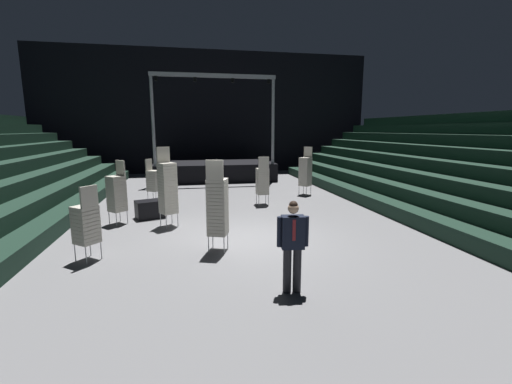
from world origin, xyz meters
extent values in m
cube|color=slate|center=(0.00, 0.00, -0.05)|extent=(22.00, 30.00, 0.10)
cube|color=black|center=(0.00, 15.00, 4.00)|extent=(22.00, 0.30, 8.00)
cube|color=black|center=(-5.38, 1.00, 0.23)|extent=(0.75, 24.00, 0.45)
cube|color=black|center=(-6.12, 1.00, 0.68)|extent=(0.75, 24.00, 0.45)
cube|color=black|center=(5.38, 1.00, 0.23)|extent=(0.75, 24.00, 0.45)
cube|color=black|center=(6.12, 1.00, 0.68)|extent=(0.75, 24.00, 0.45)
cube|color=black|center=(6.88, 1.00, 1.12)|extent=(0.75, 24.00, 0.45)
cube|color=black|center=(7.62, 1.00, 1.57)|extent=(0.75, 24.00, 0.45)
cube|color=black|center=(8.38, 1.00, 2.02)|extent=(0.75, 24.00, 0.45)
cube|color=black|center=(9.12, 1.00, 2.48)|extent=(0.75, 24.00, 0.45)
cube|color=black|center=(0.00, 11.39, 0.50)|extent=(6.82, 3.56, 1.00)
cylinder|color=#9EA0A8|center=(-3.16, 9.86, 3.32)|extent=(0.16, 0.16, 4.63)
cylinder|color=#9EA0A8|center=(3.16, 9.86, 3.32)|extent=(0.16, 0.16, 4.63)
cube|color=#9EA0A8|center=(0.00, 9.86, 5.63)|extent=(6.52, 0.20, 0.20)
cylinder|color=black|center=(-2.91, 9.86, 5.41)|extent=(0.18, 0.18, 0.22)
cylinder|color=black|center=(-0.97, 9.86, 5.41)|extent=(0.18, 0.18, 0.22)
cylinder|color=black|center=(0.97, 9.86, 5.41)|extent=(0.18, 0.18, 0.22)
cylinder|color=black|center=(2.91, 9.86, 5.41)|extent=(0.18, 0.18, 0.22)
cylinder|color=black|center=(0.36, -3.22, 0.41)|extent=(0.15, 0.15, 0.83)
cylinder|color=black|center=(0.18, -3.20, 0.41)|extent=(0.15, 0.15, 0.83)
cube|color=silver|center=(0.27, -3.27, 1.12)|extent=(0.19, 0.12, 0.59)
cube|color=black|center=(0.27, -3.21, 1.12)|extent=(0.43, 0.28, 0.59)
cube|color=maroon|center=(0.26, -3.33, 1.19)|extent=(0.06, 0.02, 0.38)
cylinder|color=black|center=(0.51, -3.24, 1.13)|extent=(0.11, 0.11, 0.54)
cylinder|color=black|center=(0.04, -3.18, 1.13)|extent=(0.11, 0.11, 0.54)
sphere|color=#DBAD89|center=(0.27, -3.21, 1.55)|extent=(0.19, 0.19, 0.19)
sphere|color=black|center=(0.27, -3.21, 1.61)|extent=(0.16, 0.16, 0.16)
cylinder|color=#B2B5BA|center=(1.13, 4.33, 0.20)|extent=(0.02, 0.02, 0.40)
cylinder|color=#B2B5BA|center=(1.51, 4.34, 0.20)|extent=(0.02, 0.02, 0.40)
cylinder|color=#B2B5BA|center=(1.15, 3.95, 0.20)|extent=(0.02, 0.02, 0.40)
cylinder|color=#B2B5BA|center=(1.53, 3.96, 0.20)|extent=(0.02, 0.02, 0.40)
cube|color=#B7B2A3|center=(1.33, 4.15, 0.44)|extent=(0.46, 0.46, 0.08)
cube|color=#B7B2A3|center=(1.33, 4.15, 0.53)|extent=(0.46, 0.46, 0.08)
cube|color=#B7B2A3|center=(1.33, 4.15, 0.61)|extent=(0.46, 0.46, 0.08)
cube|color=#B7B2A3|center=(1.33, 4.15, 0.70)|extent=(0.46, 0.46, 0.08)
cube|color=#B7B2A3|center=(1.33, 4.15, 0.78)|extent=(0.46, 0.46, 0.08)
cube|color=#B7B2A3|center=(1.33, 4.15, 0.87)|extent=(0.46, 0.46, 0.08)
cube|color=#B7B2A3|center=(1.33, 4.15, 0.95)|extent=(0.46, 0.46, 0.08)
cube|color=#B7B2A3|center=(1.33, 4.15, 1.04)|extent=(0.46, 0.46, 0.08)
cube|color=#B7B2A3|center=(1.33, 4.15, 1.12)|extent=(0.46, 0.46, 0.08)
cube|color=#B7B2A3|center=(1.33, 4.15, 1.21)|extent=(0.46, 0.46, 0.08)
cube|color=#B7B2A3|center=(1.33, 4.15, 1.29)|extent=(0.46, 0.46, 0.08)
cube|color=#B7B2A3|center=(1.33, 4.15, 1.38)|extent=(0.46, 0.46, 0.08)
cube|color=#B7B2A3|center=(1.34, 3.95, 1.65)|extent=(0.41, 0.07, 0.46)
cylinder|color=#B2B5BA|center=(-1.85, 1.59, 0.20)|extent=(0.02, 0.02, 0.40)
cylinder|color=#B2B5BA|center=(-2.18, 1.40, 0.20)|extent=(0.02, 0.02, 0.40)
cylinder|color=#B2B5BA|center=(-2.04, 1.92, 0.20)|extent=(0.02, 0.02, 0.40)
cylinder|color=#B2B5BA|center=(-2.37, 1.73, 0.20)|extent=(0.02, 0.02, 0.40)
cube|color=#B7B2A3|center=(-2.11, 1.66, 0.44)|extent=(0.60, 0.60, 0.08)
cube|color=#B7B2A3|center=(-2.11, 1.66, 0.53)|extent=(0.60, 0.60, 0.08)
cube|color=#B7B2A3|center=(-2.11, 1.66, 0.61)|extent=(0.60, 0.60, 0.08)
cube|color=#B7B2A3|center=(-2.11, 1.66, 0.70)|extent=(0.60, 0.60, 0.08)
cube|color=#B7B2A3|center=(-2.11, 1.66, 0.78)|extent=(0.60, 0.60, 0.08)
cube|color=#B7B2A3|center=(-2.11, 1.66, 0.87)|extent=(0.60, 0.60, 0.08)
cube|color=#B7B2A3|center=(-2.11, 1.66, 0.95)|extent=(0.60, 0.60, 0.08)
cube|color=#B7B2A3|center=(-2.11, 1.66, 1.04)|extent=(0.60, 0.60, 0.08)
cube|color=#B7B2A3|center=(-2.11, 1.66, 1.12)|extent=(0.60, 0.60, 0.08)
cube|color=#B7B2A3|center=(-2.11, 1.66, 1.21)|extent=(0.60, 0.60, 0.08)
cube|color=#B7B2A3|center=(-2.11, 1.66, 1.29)|extent=(0.60, 0.60, 0.08)
cube|color=#B7B2A3|center=(-2.11, 1.66, 1.38)|extent=(0.60, 0.60, 0.08)
cube|color=#B7B2A3|center=(-2.11, 1.66, 1.46)|extent=(0.60, 0.60, 0.08)
cube|color=#B7B2A3|center=(-2.11, 1.66, 1.55)|extent=(0.60, 0.60, 0.08)
cube|color=#B7B2A3|center=(-2.11, 1.66, 1.63)|extent=(0.60, 0.60, 0.08)
cube|color=#B7B2A3|center=(-2.11, 1.66, 1.72)|extent=(0.60, 0.60, 0.08)
cube|color=#B7B2A3|center=(-2.11, 1.66, 1.80)|extent=(0.60, 0.60, 0.08)
cube|color=#B7B2A3|center=(-2.11, 1.66, 1.89)|extent=(0.60, 0.60, 0.08)
cube|color=#B7B2A3|center=(-2.21, 1.83, 2.16)|extent=(0.38, 0.24, 0.46)
cylinder|color=#B2B5BA|center=(-0.95, -0.53, 0.20)|extent=(0.02, 0.02, 0.40)
cylinder|color=#B2B5BA|center=(-0.59, -0.65, 0.20)|extent=(0.02, 0.02, 0.40)
cylinder|color=#B2B5BA|center=(-1.08, -0.88, 0.20)|extent=(0.02, 0.02, 0.40)
cylinder|color=#B2B5BA|center=(-0.72, -1.01, 0.20)|extent=(0.02, 0.02, 0.40)
cube|color=#B7B2A3|center=(-0.84, -0.77, 0.44)|extent=(0.56, 0.56, 0.08)
cube|color=#B7B2A3|center=(-0.84, -0.77, 0.53)|extent=(0.56, 0.56, 0.08)
cube|color=#B7B2A3|center=(-0.84, -0.77, 0.61)|extent=(0.56, 0.56, 0.08)
cube|color=#B7B2A3|center=(-0.84, -0.77, 0.70)|extent=(0.56, 0.56, 0.08)
cube|color=#B7B2A3|center=(-0.84, -0.77, 0.78)|extent=(0.56, 0.56, 0.08)
cube|color=#B7B2A3|center=(-0.84, -0.77, 0.87)|extent=(0.56, 0.56, 0.08)
cube|color=#B7B2A3|center=(-0.84, -0.77, 0.95)|extent=(0.56, 0.56, 0.08)
cube|color=#B7B2A3|center=(-0.84, -0.77, 1.04)|extent=(0.56, 0.56, 0.08)
cube|color=#B7B2A3|center=(-0.84, -0.77, 1.12)|extent=(0.56, 0.56, 0.08)
cube|color=#B7B2A3|center=(-0.84, -0.77, 1.21)|extent=(0.56, 0.56, 0.08)
cube|color=#B7B2A3|center=(-0.84, -0.77, 1.29)|extent=(0.56, 0.56, 0.08)
cube|color=#B7B2A3|center=(-0.84, -0.77, 1.38)|extent=(0.56, 0.56, 0.08)
cube|color=#B7B2A3|center=(-0.84, -0.77, 1.46)|extent=(0.56, 0.56, 0.08)
cube|color=#B7B2A3|center=(-0.84, -0.77, 1.55)|extent=(0.56, 0.56, 0.08)
cube|color=#B7B2A3|center=(-0.84, -0.77, 1.63)|extent=(0.56, 0.56, 0.08)
cube|color=#B7B2A3|center=(-0.84, -0.77, 1.72)|extent=(0.56, 0.56, 0.08)
cube|color=#B7B2A3|center=(-0.90, -0.95, 1.99)|extent=(0.40, 0.18, 0.46)
cylinder|color=#B2B5BA|center=(-3.68, 1.98, 0.20)|extent=(0.02, 0.02, 0.40)
cylinder|color=#B2B5BA|center=(-3.95, 2.25, 0.20)|extent=(0.02, 0.02, 0.40)
cylinder|color=#B2B5BA|center=(-3.41, 2.24, 0.20)|extent=(0.02, 0.02, 0.40)
cylinder|color=#B2B5BA|center=(-3.67, 2.52, 0.20)|extent=(0.02, 0.02, 0.40)
cube|color=#B7B2A3|center=(-3.68, 2.25, 0.44)|extent=(0.62, 0.62, 0.08)
cube|color=#B7B2A3|center=(-3.68, 2.25, 0.53)|extent=(0.62, 0.62, 0.08)
cube|color=#B7B2A3|center=(-3.68, 2.25, 0.61)|extent=(0.62, 0.62, 0.08)
cube|color=#B7B2A3|center=(-3.68, 2.25, 0.70)|extent=(0.62, 0.62, 0.08)
cube|color=#B7B2A3|center=(-3.68, 2.25, 0.78)|extent=(0.62, 0.62, 0.08)
cube|color=#B7B2A3|center=(-3.68, 2.25, 0.87)|extent=(0.62, 0.62, 0.08)
cube|color=#B7B2A3|center=(-3.68, 2.25, 0.95)|extent=(0.62, 0.62, 0.08)
cube|color=#B7B2A3|center=(-3.68, 2.25, 1.04)|extent=(0.62, 0.62, 0.08)
cube|color=#B7B2A3|center=(-3.68, 2.25, 1.12)|extent=(0.62, 0.62, 0.08)
cube|color=#B7B2A3|center=(-3.68, 2.25, 1.21)|extent=(0.62, 0.62, 0.08)
cube|color=#B7B2A3|center=(-3.68, 2.25, 1.29)|extent=(0.62, 0.62, 0.08)
cube|color=#B7B2A3|center=(-3.68, 2.25, 1.38)|extent=(0.62, 0.62, 0.08)
cube|color=#B7B2A3|center=(-3.68, 2.25, 1.46)|extent=(0.62, 0.62, 0.08)
cube|color=#B7B2A3|center=(-3.54, 2.38, 1.73)|extent=(0.32, 0.33, 0.46)
cylinder|color=#B2B5BA|center=(-2.63, 5.80, 0.20)|extent=(0.02, 0.02, 0.40)
cylinder|color=#B2B5BA|center=(-2.81, 5.46, 0.20)|extent=(0.02, 0.02, 0.40)
cylinder|color=#B2B5BA|center=(-2.96, 5.98, 0.20)|extent=(0.02, 0.02, 0.40)
cylinder|color=#B2B5BA|center=(-3.14, 5.64, 0.20)|extent=(0.02, 0.02, 0.40)
cube|color=#B7B2A3|center=(-2.89, 5.72, 0.44)|extent=(0.59, 0.59, 0.08)
cube|color=#B7B2A3|center=(-2.89, 5.72, 0.53)|extent=(0.59, 0.59, 0.08)
cube|color=#B7B2A3|center=(-2.89, 5.72, 0.61)|extent=(0.59, 0.59, 0.08)
cube|color=#B7B2A3|center=(-2.89, 5.72, 0.70)|extent=(0.59, 0.59, 0.08)
cube|color=#B7B2A3|center=(-2.89, 5.72, 0.78)|extent=(0.59, 0.59, 0.08)
cube|color=#B7B2A3|center=(-2.89, 5.72, 0.87)|extent=(0.59, 0.59, 0.08)
cube|color=#B7B2A3|center=(-2.89, 5.72, 0.95)|extent=(0.59, 0.59, 0.08)
cube|color=#B7B2A3|center=(-2.89, 5.72, 1.04)|extent=(0.59, 0.59, 0.08)
cube|color=#B7B2A3|center=(-2.89, 5.72, 1.12)|extent=(0.59, 0.59, 0.08)
cube|color=#B7B2A3|center=(-2.89, 5.72, 1.21)|extent=(0.59, 0.59, 0.08)
cube|color=#B7B2A3|center=(-3.06, 5.81, 1.48)|extent=(0.23, 0.38, 0.46)
cylinder|color=#B2B5BA|center=(-4.03, -0.86, 0.20)|extent=(0.02, 0.02, 0.40)
cylinder|color=#B2B5BA|center=(-3.79, -0.57, 0.20)|extent=(0.02, 0.02, 0.40)
cylinder|color=#B2B5BA|center=(-3.74, -1.10, 0.20)|extent=(0.02, 0.02, 0.40)
cylinder|color=#B2B5BA|center=(-3.50, -0.81, 0.20)|extent=(0.02, 0.02, 0.40)
cube|color=#B7B2A3|center=(-3.76, -0.83, 0.44)|extent=(0.62, 0.62, 0.08)
cube|color=#B7B2A3|center=(-3.76, -0.83, 0.53)|extent=(0.62, 0.62, 0.08)
cube|color=#B7B2A3|center=(-3.76, -0.83, 0.61)|extent=(0.62, 0.62, 0.08)
cube|color=#B7B2A3|center=(-3.76, -0.83, 0.70)|extent=(0.62, 0.62, 0.08)
cube|color=#B7B2A3|center=(-3.76, -0.83, 0.78)|extent=(0.62, 0.62, 0.08)
cube|color=#B7B2A3|center=(-3.76, -0.83, 0.87)|extent=(0.62, 0.62, 0.08)
cube|color=#B7B2A3|center=(-3.76, -0.83, 0.95)|extent=(0.62, 0.62, 0.08)
cube|color=#B7B2A3|center=(-3.76, -0.83, 1.04)|extent=(0.62, 0.62, 0.08)
cube|color=#B7B2A3|center=(-3.76, -0.83, 1.12)|extent=(0.62, 0.62, 0.08)
cube|color=#B7B2A3|center=(-3.76, -0.83, 1.21)|extent=(0.62, 0.62, 0.08)
cube|color=#B7B2A3|center=(-3.61, -0.96, 1.48)|extent=(0.30, 0.34, 0.46)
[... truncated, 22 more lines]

